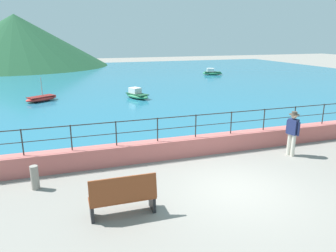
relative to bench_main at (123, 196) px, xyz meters
name	(u,v)px	position (x,y,z in m)	size (l,w,h in m)	color
ground_plane	(237,190)	(3.53, 0.35, -0.56)	(120.00, 120.00, 0.00)	gray
promenade_wall	(195,146)	(3.53, 3.55, -0.21)	(20.00, 0.56, 0.70)	#BC605B
railing	(196,122)	(3.53, 3.55, 0.76)	(18.44, 0.04, 0.90)	#282623
lake_water	(109,80)	(3.53, 26.19, -0.53)	(64.00, 44.32, 0.06)	#236B89
hill_main	(17,41)	(-6.75, 45.75, 3.19)	(26.11, 26.11, 7.49)	#1E4C2D
bench_main	(123,196)	(0.00, 0.00, 0.00)	(1.71, 0.58, 1.13)	brown
person_walking	(293,131)	(6.98, 2.23, 0.42)	(0.38, 0.55, 1.75)	beige
bollard	(35,178)	(-2.24, 2.35, -0.19)	(0.24, 0.24, 0.75)	gray
boat_0	(137,95)	(3.98, 15.36, -0.23)	(1.76, 2.47, 0.76)	#338C59
boat_1	(41,98)	(-2.59, 16.43, -0.30)	(2.41, 2.04, 1.66)	red
boat_3	(212,73)	(15.70, 26.81, -0.23)	(2.47, 1.64, 0.76)	#338C59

